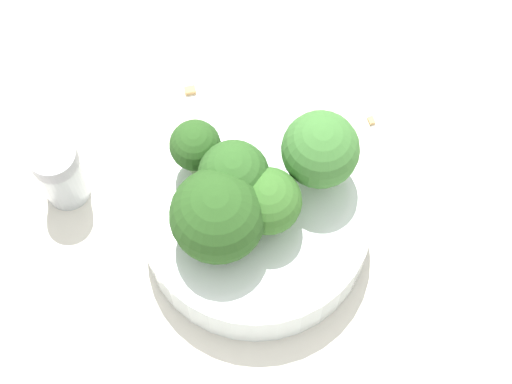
# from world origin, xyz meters

# --- Properties ---
(ground_plane) EXTENTS (3.00, 3.00, 0.00)m
(ground_plane) POSITION_xyz_m (0.00, 0.00, 0.00)
(ground_plane) COLOR silver
(bowl) EXTENTS (0.15, 0.15, 0.04)m
(bowl) POSITION_xyz_m (0.00, 0.00, 0.02)
(bowl) COLOR silver
(bowl) RESTS_ON ground_plane
(broccoli_floret_0) EXTENTS (0.06, 0.06, 0.06)m
(broccoli_floret_0) POSITION_xyz_m (0.03, -0.01, 0.07)
(broccoli_floret_0) COLOR #84AD66
(broccoli_floret_0) RESTS_ON bowl
(broccoli_floret_1) EXTENTS (0.03, 0.03, 0.05)m
(broccoli_floret_1) POSITION_xyz_m (-0.01, -0.05, 0.07)
(broccoli_floret_1) COLOR #8EB770
(broccoli_floret_1) RESTS_ON bowl
(broccoli_floret_2) EXTENTS (0.05, 0.05, 0.06)m
(broccoli_floret_2) POSITION_xyz_m (-0.04, 0.02, 0.07)
(broccoli_floret_2) COLOR #8EB770
(broccoli_floret_2) RESTS_ON bowl
(broccoli_floret_3) EXTENTS (0.04, 0.04, 0.05)m
(broccoli_floret_3) POSITION_xyz_m (0.00, 0.01, 0.07)
(broccoli_floret_3) COLOR #8EB770
(broccoli_floret_3) RESTS_ON bowl
(broccoli_floret_4) EXTENTS (0.04, 0.04, 0.06)m
(broccoli_floret_4) POSITION_xyz_m (-0.00, -0.02, 0.07)
(broccoli_floret_4) COLOR #84AD66
(broccoli_floret_4) RESTS_ON bowl
(pepper_shaker) EXTENTS (0.03, 0.03, 0.06)m
(pepper_shaker) POSITION_xyz_m (0.05, -0.13, 0.03)
(pepper_shaker) COLOR #B2B7BC
(pepper_shaker) RESTS_ON ground_plane
(almond_crumb_0) EXTENTS (0.01, 0.01, 0.01)m
(almond_crumb_0) POSITION_xyz_m (-0.12, 0.02, 0.00)
(almond_crumb_0) COLOR tan
(almond_crumb_0) RESTS_ON ground_plane
(almond_crumb_1) EXTENTS (0.01, 0.01, 0.01)m
(almond_crumb_1) POSITION_xyz_m (0.04, -0.13, 0.00)
(almond_crumb_1) COLOR #AD7F4C
(almond_crumb_1) RESTS_ON ground_plane
(almond_crumb_2) EXTENTS (0.01, 0.01, 0.01)m
(almond_crumb_2) POSITION_xyz_m (-0.09, -0.01, 0.00)
(almond_crumb_2) COLOR tan
(almond_crumb_2) RESTS_ON ground_plane
(almond_crumb_3) EXTENTS (0.01, 0.01, 0.01)m
(almond_crumb_3) POSITION_xyz_m (-0.07, -0.10, 0.00)
(almond_crumb_3) COLOR tan
(almond_crumb_3) RESTS_ON ground_plane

